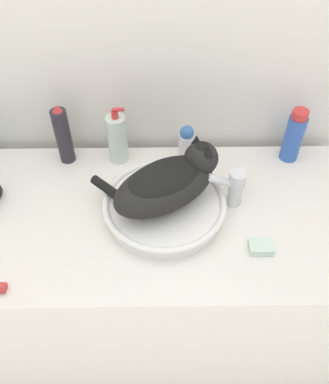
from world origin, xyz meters
The scene contains 10 objects.
wall_back centered at (0.00, 0.66, 1.20)m, with size 8.00×0.05×2.40m.
vanity_counter centered at (0.00, 0.30, 0.44)m, with size 1.28×0.60×0.88m.
sink_basin centered at (0.05, 0.30, 0.91)m, with size 0.36×0.36×0.06m.
cat centered at (0.06, 0.31, 1.01)m, with size 0.39×0.31×0.16m.
faucet centered at (0.25, 0.34, 0.95)m, with size 0.12×0.05×0.14m.
deodorant_stick centered at (0.12, 0.55, 0.95)m, with size 0.05×0.05×0.13m.
shampoo_bottle_tall centered at (0.47, 0.55, 0.97)m, with size 0.06×0.06×0.19m.
soap_pump_bottle centered at (-0.10, 0.55, 0.97)m, with size 0.06×0.06×0.21m.
hairspray_can_black centered at (-0.27, 0.55, 0.98)m, with size 0.05×0.05×0.22m.
soap_bar centered at (0.31, 0.17, 0.89)m, with size 0.07×0.05×0.02m.
Camera 1 is at (0.04, -0.48, 1.81)m, focal length 38.00 mm.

